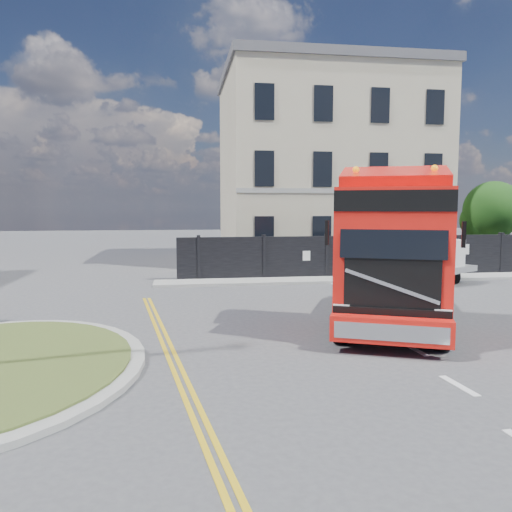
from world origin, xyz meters
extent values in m
plane|color=#424244|center=(0.00, 0.00, 0.00)|extent=(120.00, 120.00, 0.00)
cube|color=black|center=(6.00, 9.00, 1.00)|extent=(18.00, 0.25, 2.00)
cube|color=#C0B999|center=(6.00, 16.50, 5.50)|extent=(12.00, 10.00, 11.00)
cube|color=#535358|center=(6.00, 16.50, 11.25)|extent=(12.30, 10.30, 0.50)
cube|color=#C0B999|center=(3.00, 16.50, 12.00)|extent=(0.80, 0.80, 1.60)
cube|color=#C0B999|center=(9.00, 16.50, 12.00)|extent=(0.80, 0.80, 1.60)
cylinder|color=#382619|center=(14.50, 12.00, 1.20)|extent=(0.24, 0.24, 2.40)
sphere|color=black|center=(14.50, 12.00, 3.20)|extent=(3.20, 3.20, 3.20)
sphere|color=black|center=(14.00, 12.40, 2.60)|extent=(2.20, 2.20, 2.20)
cube|color=gray|center=(6.00, 8.10, 0.06)|extent=(20.00, 1.60, 0.12)
cube|color=black|center=(3.31, 0.09, 0.81)|extent=(5.17, 7.30, 0.49)
cube|color=red|center=(2.55, -1.65, 2.33)|extent=(3.61, 3.66, 3.03)
cube|color=red|center=(3.01, -0.61, 3.57)|extent=(2.87, 1.98, 1.51)
cube|color=black|center=(1.99, -2.91, 2.76)|extent=(2.20, 1.02, 1.14)
cube|color=red|center=(1.86, -3.23, 0.59)|extent=(2.63, 1.43, 0.59)
cylinder|color=black|center=(1.13, -1.97, 0.56)|extent=(0.77, 1.17, 1.12)
cylinder|color=gray|center=(1.13, -1.97, 0.56)|extent=(0.60, 0.72, 0.62)
cylinder|color=black|center=(3.27, -2.91, 0.56)|extent=(0.77, 1.17, 1.12)
cylinder|color=gray|center=(3.27, -2.91, 0.56)|extent=(0.60, 0.72, 0.62)
cylinder|color=black|center=(2.68, 1.55, 0.56)|extent=(0.77, 1.17, 1.12)
cylinder|color=gray|center=(2.68, 1.55, 0.56)|extent=(0.60, 0.72, 0.62)
cylinder|color=black|center=(4.82, 0.61, 0.56)|extent=(0.77, 1.17, 1.12)
cylinder|color=gray|center=(4.82, 0.61, 0.56)|extent=(0.60, 0.72, 0.62)
cylinder|color=black|center=(3.20, 2.73, 0.56)|extent=(0.77, 1.17, 1.12)
cylinder|color=gray|center=(3.20, 2.73, 0.56)|extent=(0.60, 0.72, 0.62)
cylinder|color=black|center=(5.34, 1.79, 0.56)|extent=(0.77, 1.17, 1.12)
cylinder|color=gray|center=(5.34, 1.79, 0.56)|extent=(0.60, 0.72, 0.62)
cube|color=slate|center=(8.15, 8.00, 0.69)|extent=(3.89, 5.03, 0.25)
cube|color=silver|center=(8.15, 6.53, 1.33)|extent=(2.48, 2.44, 1.28)
cylinder|color=black|center=(7.22, 6.53, 0.34)|extent=(0.25, 0.69, 0.69)
cylinder|color=black|center=(9.08, 6.53, 0.34)|extent=(0.25, 0.69, 0.69)
cylinder|color=black|center=(7.22, 9.47, 0.34)|extent=(0.25, 0.69, 0.69)
cylinder|color=black|center=(9.08, 9.47, 0.34)|extent=(0.25, 0.69, 0.69)
camera|label=1|loc=(-2.80, -13.67, 3.38)|focal=35.00mm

